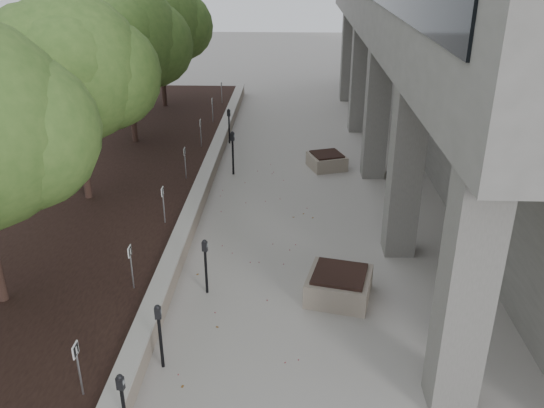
# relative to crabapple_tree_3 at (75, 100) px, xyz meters

# --- Properties ---
(retaining_wall) EXTENTS (0.39, 26.00, 0.50)m
(retaining_wall) POSITION_rel_crabapple_tree_3_xyz_m (2.97, 1.00, -2.87)
(retaining_wall) COLOR gray
(retaining_wall) RESTS_ON ground
(planting_bed) EXTENTS (7.00, 26.00, 0.40)m
(planting_bed) POSITION_rel_crabapple_tree_3_xyz_m (-0.70, 1.00, -2.92)
(planting_bed) COLOR black
(planting_bed) RESTS_ON ground
(crabapple_tree_3) EXTENTS (4.60, 4.00, 5.44)m
(crabapple_tree_3) POSITION_rel_crabapple_tree_3_xyz_m (0.00, 0.00, 0.00)
(crabapple_tree_3) COLOR #3C6125
(crabapple_tree_3) RESTS_ON planting_bed
(crabapple_tree_4) EXTENTS (4.60, 4.00, 5.44)m
(crabapple_tree_4) POSITION_rel_crabapple_tree_3_xyz_m (0.00, 5.00, 0.00)
(crabapple_tree_4) COLOR #3C6125
(crabapple_tree_4) RESTS_ON planting_bed
(crabapple_tree_5) EXTENTS (4.60, 4.00, 5.44)m
(crabapple_tree_5) POSITION_rel_crabapple_tree_3_xyz_m (0.00, 10.00, 0.00)
(crabapple_tree_5) COLOR #3C6125
(crabapple_tree_5) RESTS_ON planting_bed
(parking_sign_2) EXTENTS (0.04, 0.22, 0.96)m
(parking_sign_2) POSITION_rel_crabapple_tree_3_xyz_m (2.45, -7.50, -2.24)
(parking_sign_2) COLOR black
(parking_sign_2) RESTS_ON planting_bed
(parking_sign_3) EXTENTS (0.04, 0.22, 0.96)m
(parking_sign_3) POSITION_rel_crabapple_tree_3_xyz_m (2.45, -4.50, -2.24)
(parking_sign_3) COLOR black
(parking_sign_3) RESTS_ON planting_bed
(parking_sign_4) EXTENTS (0.04, 0.22, 0.96)m
(parking_sign_4) POSITION_rel_crabapple_tree_3_xyz_m (2.45, -1.50, -2.24)
(parking_sign_4) COLOR black
(parking_sign_4) RESTS_ON planting_bed
(parking_sign_5) EXTENTS (0.04, 0.22, 0.96)m
(parking_sign_5) POSITION_rel_crabapple_tree_3_xyz_m (2.45, 1.50, -2.24)
(parking_sign_5) COLOR black
(parking_sign_5) RESTS_ON planting_bed
(parking_sign_6) EXTENTS (0.04, 0.22, 0.96)m
(parking_sign_6) POSITION_rel_crabapple_tree_3_xyz_m (2.45, 4.50, -2.24)
(parking_sign_6) COLOR black
(parking_sign_6) RESTS_ON planting_bed
(parking_sign_7) EXTENTS (0.04, 0.22, 0.96)m
(parking_sign_7) POSITION_rel_crabapple_tree_3_xyz_m (2.45, 7.50, -2.24)
(parking_sign_7) COLOR black
(parking_sign_7) RESTS_ON planting_bed
(parking_sign_8) EXTENTS (0.04, 0.22, 0.96)m
(parking_sign_8) POSITION_rel_crabapple_tree_3_xyz_m (2.45, 10.50, -2.24)
(parking_sign_8) COLOR black
(parking_sign_8) RESTS_ON planting_bed
(parking_meter_1) EXTENTS (0.14, 0.10, 1.29)m
(parking_meter_1) POSITION_rel_crabapple_tree_3_xyz_m (3.42, -6.36, -2.47)
(parking_meter_1) COLOR black
(parking_meter_1) RESTS_ON ground
(parking_meter_2) EXTENTS (0.14, 0.11, 1.25)m
(parking_meter_2) POSITION_rel_crabapple_tree_3_xyz_m (3.25, -8.00, -2.50)
(parking_meter_2) COLOR black
(parking_meter_2) RESTS_ON ground
(parking_meter_3) EXTENTS (0.14, 0.11, 1.27)m
(parking_meter_3) POSITION_rel_crabapple_tree_3_xyz_m (3.86, -4.00, -2.48)
(parking_meter_3) COLOR black
(parking_meter_3) RESTS_ON ground
(parking_meter_4) EXTENTS (0.16, 0.14, 1.44)m
(parking_meter_4) POSITION_rel_crabapple_tree_3_xyz_m (3.72, 2.91, -2.40)
(parking_meter_4) COLOR black
(parking_meter_4) RESTS_ON ground
(parking_meter_5) EXTENTS (0.15, 0.12, 1.32)m
(parking_meter_5) POSITION_rel_crabapple_tree_3_xyz_m (3.25, 6.10, -2.46)
(parking_meter_5) COLOR black
(parking_meter_5) RESTS_ON ground
(planter_front) EXTENTS (1.52, 1.52, 0.59)m
(planter_front) POSITION_rel_crabapple_tree_3_xyz_m (6.64, -4.06, -2.82)
(planter_front) COLOR gray
(planter_front) RESTS_ON ground
(planter_back) EXTENTS (1.39, 1.39, 0.51)m
(planter_back) POSITION_rel_crabapple_tree_3_xyz_m (6.77, 3.61, -2.87)
(planter_back) COLOR gray
(planter_back) RESTS_ON ground
(berry_scatter) EXTENTS (3.30, 14.10, 0.02)m
(berry_scatter) POSITION_rel_crabapple_tree_3_xyz_m (4.70, -3.00, -3.11)
(berry_scatter) COLOR maroon
(berry_scatter) RESTS_ON ground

